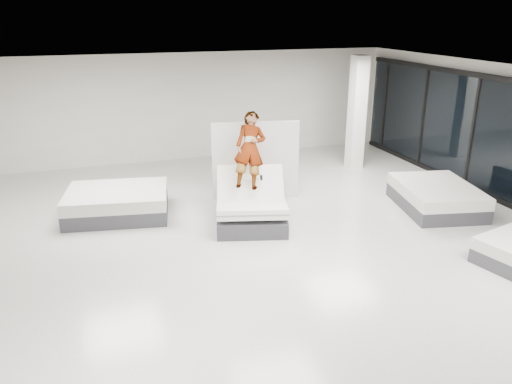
% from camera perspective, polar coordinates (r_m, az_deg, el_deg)
% --- Properties ---
extents(room, '(14.00, 14.04, 3.20)m').
position_cam_1_polar(room, '(8.98, 3.29, 2.20)').
color(room, beige).
rests_on(room, ground).
extents(hero_bed, '(1.91, 2.23, 1.23)m').
position_cam_1_polar(hero_bed, '(10.74, -0.58, -1.71)').
color(hero_bed, '#38383D').
rests_on(hero_bed, floor).
extents(person, '(1.08, 1.80, 1.45)m').
position_cam_1_polar(person, '(10.76, -0.67, 3.39)').
color(person, slate).
rests_on(person, hero_bed).
extents(remote, '(0.09, 0.15, 0.08)m').
position_cam_1_polar(remote, '(10.50, 0.61, 1.66)').
color(remote, black).
rests_on(remote, person).
extents(divider_panel, '(2.06, 0.55, 1.90)m').
position_cam_1_polar(divider_panel, '(12.01, -0.06, 3.61)').
color(divider_panel, silver).
rests_on(divider_panel, floor).
extents(flat_bed_right_far, '(1.99, 2.39, 0.58)m').
position_cam_1_polar(flat_bed_right_far, '(12.25, 19.91, -0.53)').
color(flat_bed_right_far, '#38383D').
rests_on(flat_bed_right_far, floor).
extents(flat_bed_left_far, '(2.43, 1.99, 0.60)m').
position_cam_1_polar(flat_bed_left_far, '(11.56, -15.55, -1.21)').
color(flat_bed_left_far, '#38383D').
rests_on(flat_bed_left_far, floor).
extents(column, '(0.40, 0.40, 3.20)m').
position_cam_1_polar(column, '(14.62, 11.46, 8.82)').
color(column, white).
rests_on(column, floor).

